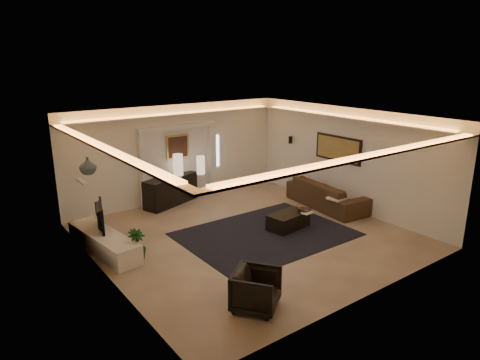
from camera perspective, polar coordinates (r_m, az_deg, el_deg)
floor at (r=10.63m, az=1.06°, el=-7.39°), size 7.00×7.00×0.00m
ceiling at (r=9.84m, az=1.14°, el=8.30°), size 7.00×7.00×0.00m
wall_back at (r=13.01m, az=-8.32°, el=3.54°), size 7.00×0.00×7.00m
wall_front at (r=7.80m, az=16.98°, el=-5.51°), size 7.00×0.00×7.00m
wall_left at (r=8.57m, az=-17.87°, el=-3.63°), size 0.00×7.00×7.00m
wall_right at (r=12.51m, az=13.96°, el=2.73°), size 0.00×7.00×7.00m
cove_soffit at (r=9.88m, az=1.13°, el=6.69°), size 7.00×7.00×0.04m
daylight_slit at (r=13.68m, az=-3.27°, el=3.86°), size 0.25×0.03×1.00m
area_rug at (r=10.71m, az=3.43°, el=-7.19°), size 4.00×3.00×0.01m
pilaster_left at (r=12.52m, az=-12.67°, el=1.17°), size 0.22×0.20×2.20m
pilaster_right at (r=13.57m, az=-3.78°, el=2.67°), size 0.22×0.20×2.20m
alcove_header at (r=12.78m, az=-8.25°, el=6.96°), size 2.52×0.20×0.12m
painting_frame at (r=12.94m, az=-8.29°, el=4.38°), size 0.74×0.04×0.74m
painting_canvas at (r=12.92m, az=-8.24°, el=4.36°), size 0.62×0.02×0.62m
art_panel_frame at (r=12.63m, az=12.90°, el=4.08°), size 0.04×1.64×0.74m
art_panel_gold at (r=12.61m, az=12.83°, el=4.07°), size 0.02×1.50×0.62m
wall_sconce at (r=13.86m, az=6.72°, el=5.32°), size 0.12×0.12×0.22m
wall_niche at (r=9.82m, az=-20.30°, el=-0.18°), size 0.10×0.55×0.04m
console at (r=12.88m, az=-9.17°, el=-1.46°), size 1.86×1.11×0.89m
lamp_left at (r=12.82m, az=-8.22°, el=1.70°), size 0.30×0.30×0.64m
lamp_right at (r=12.88m, az=-5.23°, el=1.86°), size 0.30×0.30×0.55m
media_ledge at (r=10.18m, az=-17.64°, el=-7.89°), size 0.90×2.43×0.45m
tv at (r=10.29m, az=-18.49°, el=-4.57°), size 1.04×0.43×0.60m
figurine at (r=11.18m, az=-18.40°, el=-3.52°), size 0.13×0.13×0.33m
ginger_jar at (r=10.26m, az=-19.58°, el=1.79°), size 0.45×0.45×0.39m
plant at (r=9.51m, az=-13.59°, el=-8.46°), size 0.51×0.51×0.70m
sofa at (r=12.75m, az=11.46°, el=-1.86°), size 2.69×1.29×0.76m
throw_blanket at (r=11.93m, az=12.85°, el=-2.33°), size 0.55×0.47×0.06m
throw_pillow at (r=12.82m, az=9.86°, el=-0.88°), size 0.19×0.39×0.37m
coffee_table at (r=11.07m, az=6.42°, el=-5.37°), size 1.16×0.74×0.40m
bowl at (r=11.13m, az=8.55°, el=-3.98°), size 0.33×0.33×0.08m
magazine at (r=11.03m, az=8.89°, el=-4.32°), size 0.29×0.22×0.03m
armchair at (r=7.64m, az=2.16°, el=-14.38°), size 1.08×1.08×0.71m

